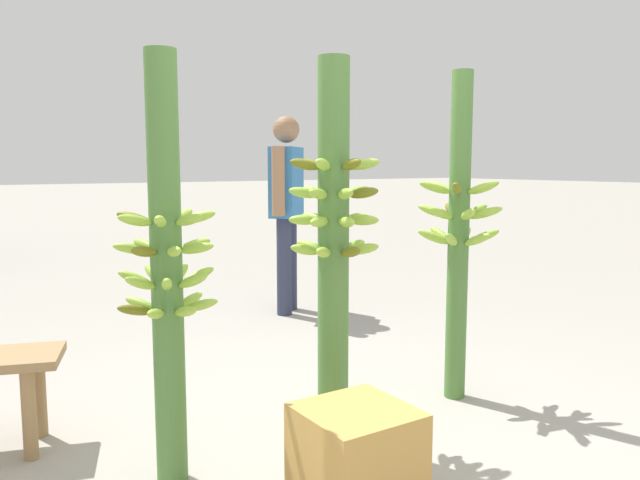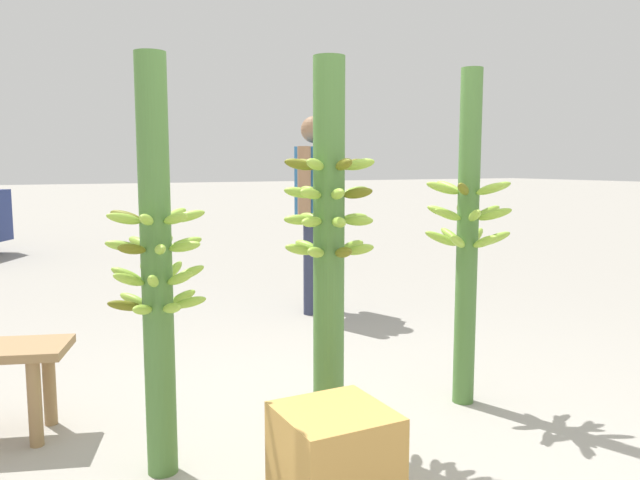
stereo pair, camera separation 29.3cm
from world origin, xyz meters
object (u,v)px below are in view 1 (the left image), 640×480
(banana_stalk_left, at_px, (167,271))
(produce_crate, at_px, (356,460))
(banana_stalk_right, at_px, (459,232))
(vendor_person, at_px, (287,197))
(banana_stalk_center, at_px, (334,245))

(banana_stalk_left, distance_m, produce_crate, 0.99)
(produce_crate, bearing_deg, banana_stalk_right, 28.74)
(vendor_person, height_order, produce_crate, vendor_person)
(banana_stalk_left, height_order, vendor_person, banana_stalk_left)
(banana_stalk_left, relative_size, banana_stalk_center, 0.98)
(banana_stalk_right, bearing_deg, vendor_person, 84.22)
(banana_stalk_center, bearing_deg, banana_stalk_right, 5.03)
(banana_stalk_center, xyz_separation_m, banana_stalk_right, (0.84, 0.07, 0.00))
(banana_stalk_center, height_order, banana_stalk_right, banana_stalk_right)
(vendor_person, distance_m, produce_crate, 3.18)
(banana_stalk_left, xyz_separation_m, vendor_person, (1.81, 2.21, 0.13))
(banana_stalk_center, bearing_deg, vendor_person, 64.77)
(banana_stalk_left, xyz_separation_m, produce_crate, (0.48, -0.57, -0.65))
(banana_stalk_left, height_order, banana_stalk_right, banana_stalk_right)
(banana_stalk_right, height_order, vendor_person, banana_stalk_right)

